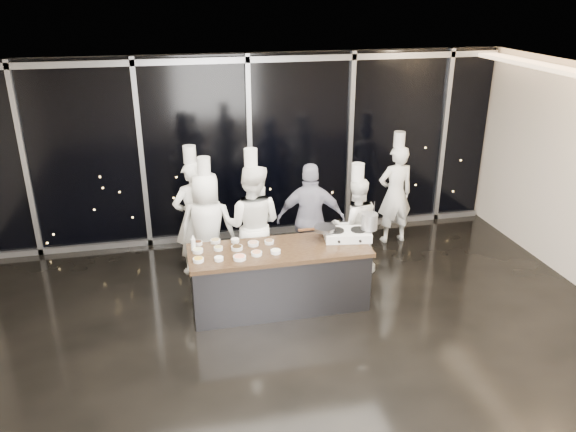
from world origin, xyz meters
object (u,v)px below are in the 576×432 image
object	(u,v)px
chef_side	(395,193)
demo_counter	(279,278)
stove	(347,234)
chef_right	(355,225)
guest	(311,220)
frying_pan	(324,228)
chef_center	(252,224)
chef_left	(207,227)
stock_pot	(369,221)
chef_far_left	(194,217)

from	to	relation	value
chef_side	demo_counter	bearing A→B (deg)	31.71
stove	chef_right	bearing A→B (deg)	71.09
demo_counter	guest	size ratio (longest dim) A/B	1.38
frying_pan	stove	bearing A→B (deg)	-0.38
chef_center	guest	world-z (taller)	chef_center
stove	frying_pan	bearing A→B (deg)	179.62
chef_side	chef_left	bearing A→B (deg)	8.20
frying_pan	chef_side	bearing A→B (deg)	50.92
frying_pan	stock_pot	xyz separation A→B (m)	(0.63, -0.10, 0.09)
stove	stock_pot	bearing A→B (deg)	-0.13
stock_pot	chef_side	distance (m)	2.01
chef_far_left	chef_center	xyz separation A→B (m)	(0.83, -0.49, 0.01)
guest	chef_right	distance (m)	0.70
guest	chef_right	world-z (taller)	guest
frying_pan	chef_right	bearing A→B (deg)	52.09
demo_counter	chef_left	size ratio (longest dim) A/B	1.26
chef_left	chef_right	bearing A→B (deg)	-170.96
chef_far_left	chef_left	distance (m)	0.35
chef_far_left	chef_right	distance (m)	2.49
stock_pot	frying_pan	bearing A→B (deg)	171.23
demo_counter	chef_left	xyz separation A→B (m)	(-0.89, 1.01, 0.42)
chef_far_left	chef_right	bearing A→B (deg)	146.05
stove	chef_center	xyz separation A→B (m)	(-1.24, 0.72, -0.03)
stove	demo_counter	bearing A→B (deg)	-165.19
stove	chef_center	bearing A→B (deg)	158.43
chef_far_left	guest	xyz separation A→B (m)	(1.75, -0.40, -0.04)
chef_far_left	guest	world-z (taller)	chef_far_left
demo_counter	chef_left	distance (m)	1.41
frying_pan	chef_far_left	size ratio (longest dim) A/B	0.27
chef_left	frying_pan	bearing A→B (deg)	165.27
chef_far_left	stove	bearing A→B (deg)	127.25
chef_left	chef_side	size ratio (longest dim) A/B	0.99
frying_pan	chef_right	xyz separation A→B (m)	(0.69, 0.66, -0.29)
demo_counter	guest	distance (m)	1.22
chef_far_left	chef_center	bearing A→B (deg)	126.95
chef_center	stock_pot	bearing A→B (deg)	174.43
guest	chef_right	bearing A→B (deg)	-174.12
demo_counter	chef_right	distance (m)	1.63
chef_far_left	chef_center	size ratio (longest dim) A/B	0.98
chef_far_left	chef_right	xyz separation A→B (m)	(2.43, -0.49, -0.15)
frying_pan	chef_center	xyz separation A→B (m)	(-0.91, 0.66, -0.13)
stove	chef_far_left	size ratio (longest dim) A/B	0.34
stove	guest	distance (m)	0.86
chef_side	chef_far_left	bearing A→B (deg)	2.72
stock_pot	chef_side	xyz separation A→B (m)	(1.10, 1.67, -0.26)
stock_pot	guest	xyz separation A→B (m)	(-0.62, 0.85, -0.26)
chef_left	guest	xyz separation A→B (m)	(1.57, -0.10, 0.02)
stove	guest	size ratio (longest dim) A/B	0.39
frying_pan	chef_far_left	world-z (taller)	chef_far_left
demo_counter	chef_far_left	size ratio (longest dim) A/B	1.20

